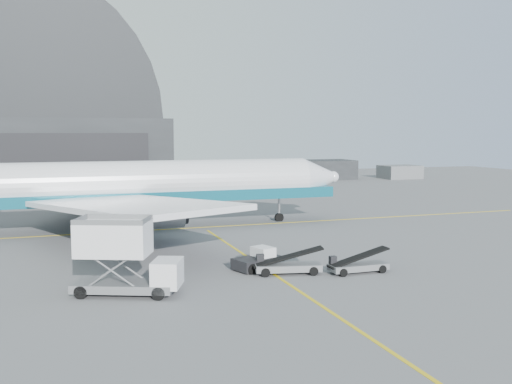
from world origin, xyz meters
name	(u,v)px	position (x,y,z in m)	size (l,w,h in m)	color
ground	(269,271)	(0.00, 0.00, 0.00)	(200.00, 200.00, 0.00)	#565659
taxi_lines	(222,240)	(0.00, 12.67, 0.01)	(80.00, 42.12, 0.02)	gold
hangar	(7,134)	(-22.00, 64.95, 9.54)	(50.00, 28.30, 28.00)	black
distant_bldg_a	(320,179)	(38.00, 72.00, 0.00)	(14.00, 8.00, 4.00)	black
distant_bldg_b	(399,178)	(55.00, 68.00, 0.00)	(8.00, 6.00, 2.80)	slate
airliner	(136,185)	(-6.67, 21.25, 4.52)	(46.05, 44.65, 16.16)	white
catering_truck	(123,258)	(-10.42, -2.53, 2.26)	(6.92, 4.67, 4.47)	slate
pushback_tug	(259,261)	(-0.47, 0.97, 0.61)	(3.93, 3.02, 1.61)	black
belt_loader_a	(287,266)	(0.95, -1.00, 0.58)	(5.02, 2.54, 1.87)	slate
belt_loader_b	(357,265)	(5.76, -2.35, 0.53)	(4.51, 1.61, 1.72)	slate
traffic_cone	(242,265)	(-1.61, 1.34, 0.26)	(0.38, 0.38, 0.55)	#FF5208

